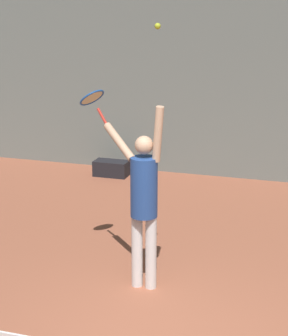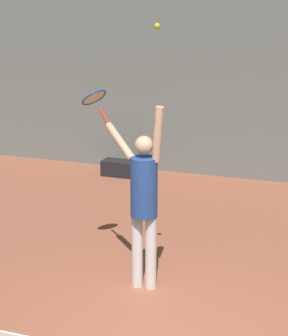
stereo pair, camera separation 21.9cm
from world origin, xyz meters
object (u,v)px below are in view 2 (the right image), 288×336
(tennis_player, at_px, (144,197))
(tennis_ball, at_px, (157,26))
(tennis_racket, at_px, (95,99))
(equipment_bag, at_px, (119,168))

(tennis_player, bearing_deg, tennis_ball, -19.03)
(tennis_player, height_order, tennis_racket, tennis_racket)
(tennis_racket, relative_size, tennis_ball, 6.64)
(tennis_player, relative_size, tennis_ball, 33.47)
(tennis_ball, distance_m, equipment_bag, 5.54)
(tennis_player, bearing_deg, equipment_bag, 115.34)
(tennis_ball, height_order, equipment_bag, tennis_ball)
(tennis_player, distance_m, tennis_racket, 1.34)
(tennis_player, xyz_separation_m, tennis_ball, (0.17, -0.06, 1.89))
(tennis_player, height_order, tennis_ball, tennis_ball)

